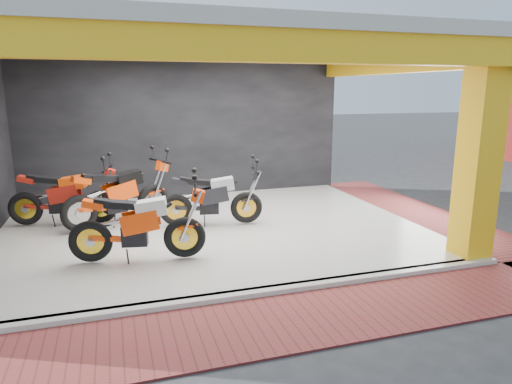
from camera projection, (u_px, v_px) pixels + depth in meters
ground at (240, 269)px, 7.21m from camera, size 80.00×80.00×0.00m
showroom_floor at (213, 230)px, 9.06m from camera, size 8.00×6.00×0.10m
showroom_ceiling at (209, 43)px, 8.28m from camera, size 8.40×6.40×0.20m
back_wall at (185, 130)px, 11.57m from camera, size 8.20×0.20×3.50m
corner_column at (479, 155)px, 7.23m from camera, size 0.50×0.50×3.50m
header_beam_front at (260, 45)px, 5.56m from camera, size 8.40×0.30×0.40m
header_beam_right at (397, 63)px, 9.52m from camera, size 0.30×6.40×0.40m
floor_kerb at (260, 293)px, 6.26m from camera, size 8.00×0.20×0.10m
paver_front at (279, 322)px, 5.54m from camera, size 9.00×1.40×0.03m
paver_right at (417, 212)px, 10.48m from camera, size 1.40×7.00×0.03m
moto_hero at (184, 218)px, 7.23m from camera, size 2.35×1.19×1.37m
moto_row_a at (246, 192)px, 9.12m from camera, size 2.26×1.14×1.32m
moto_row_b at (153, 185)px, 9.51m from camera, size 2.54×1.70×1.45m
moto_row_c at (99, 191)px, 9.13m from camera, size 2.36×1.26×1.37m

